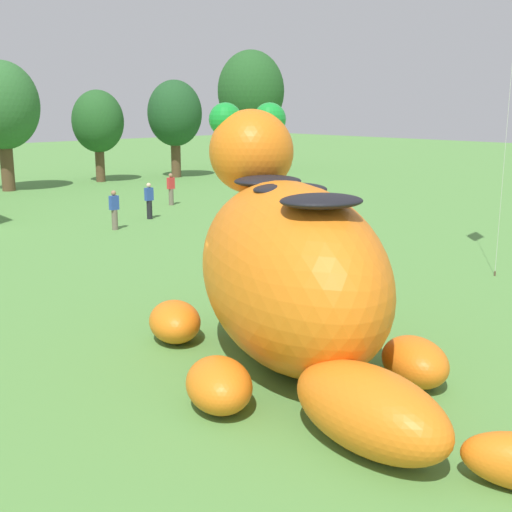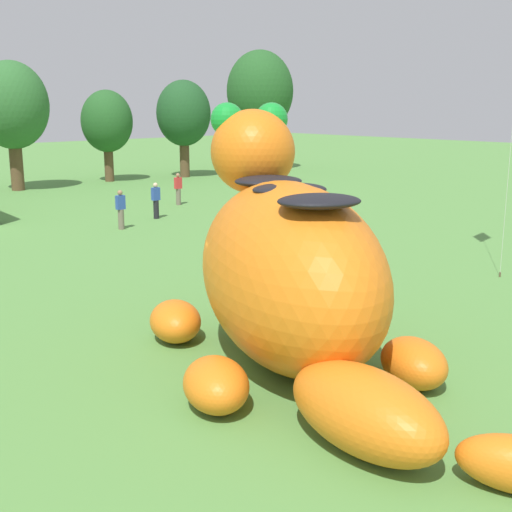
# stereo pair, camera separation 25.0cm
# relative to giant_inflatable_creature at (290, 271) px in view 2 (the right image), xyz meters

# --- Properties ---
(ground_plane) EXTENTS (160.00, 160.00, 0.00)m
(ground_plane) POSITION_rel_giant_inflatable_creature_xyz_m (0.07, 0.38, -1.97)
(ground_plane) COLOR #568E42
(giant_inflatable_creature) EXTENTS (7.11, 10.63, 5.38)m
(giant_inflatable_creature) POSITION_rel_giant_inflatable_creature_xyz_m (0.00, 0.00, 0.00)
(giant_inflatable_creature) COLOR orange
(giant_inflatable_creature) RESTS_ON ground
(tree_centre_right) EXTENTS (4.46, 4.46, 7.92)m
(tree_centre_right) POSITION_rel_giant_inflatable_creature_xyz_m (7.82, 31.66, 3.21)
(tree_centre_right) COLOR brown
(tree_centre_right) RESTS_ON ground
(tree_mid_right) EXTENTS (3.53, 3.53, 6.26)m
(tree_mid_right) POSITION_rel_giant_inflatable_creature_xyz_m (14.62, 32.10, 2.13)
(tree_mid_right) COLOR brown
(tree_mid_right) RESTS_ON ground
(tree_right) EXTENTS (3.95, 3.95, 7.02)m
(tree_right) POSITION_rel_giant_inflatable_creature_xyz_m (20.23, 30.83, 2.62)
(tree_right) COLOR brown
(tree_right) RESTS_ON ground
(tree_far_right) EXTENTS (5.36, 5.36, 9.52)m
(tree_far_right) POSITION_rel_giant_inflatable_creature_xyz_m (28.17, 31.19, 4.26)
(tree_far_right) COLOR brown
(tree_far_right) RESTS_ON ground
(spectator_near_inflatable) EXTENTS (0.38, 0.26, 1.71)m
(spectator_near_inflatable) POSITION_rel_giant_inflatable_creature_xyz_m (11.56, 19.77, -1.11)
(spectator_near_inflatable) COLOR #726656
(spectator_near_inflatable) RESTS_ON ground
(spectator_by_cars) EXTENTS (0.38, 0.26, 1.71)m
(spectator_by_cars) POSITION_rel_giant_inflatable_creature_xyz_m (8.18, 16.91, -1.11)
(spectator_by_cars) COLOR black
(spectator_by_cars) RESTS_ON ground
(spectator_wandering) EXTENTS (0.38, 0.26, 1.71)m
(spectator_wandering) POSITION_rel_giant_inflatable_creature_xyz_m (5.48, 15.64, -1.11)
(spectator_wandering) COLOR #726656
(spectator_wandering) RESTS_ON ground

